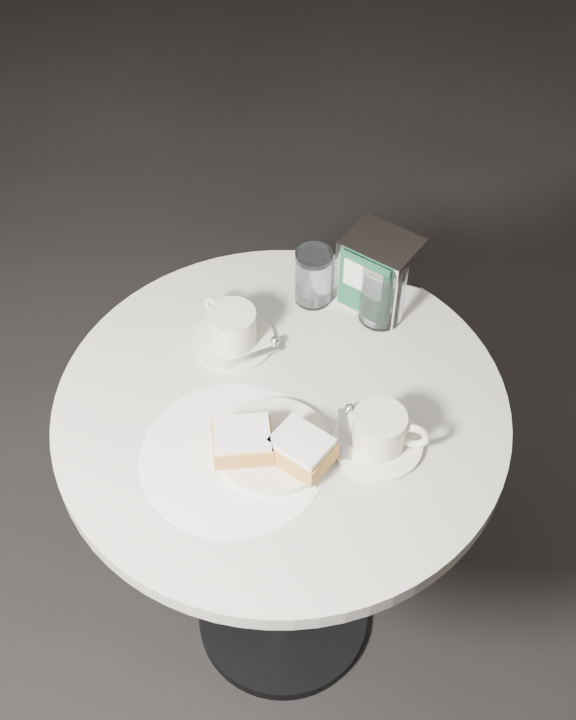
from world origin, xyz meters
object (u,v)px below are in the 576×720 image
at_px(water_glass_right, 383,291).
at_px(coffee_cup_left, 232,330).
at_px(cafe_table, 282,477).
at_px(coffee_cup_right, 380,433).
at_px(water_glass_left, 313,277).
at_px(napkin_dispenser, 379,272).
at_px(beignet_plate, 273,445).

bearing_deg(water_glass_right, coffee_cup_left, -135.21).
distance_m(cafe_table, water_glass_right, 0.36).
bearing_deg(coffee_cup_right, water_glass_right, 99.15).
relative_size(coffee_cup_right, water_glass_left, 1.67).
bearing_deg(water_glass_left, cafe_table, -71.71).
bearing_deg(coffee_cup_left, napkin_dispenser, 72.06).
xyz_separation_m(beignet_plate, coffee_cup_right, (0.13, 0.09, 0.01)).
bearing_deg(beignet_plate, napkin_dispenser, 92.58).
height_order(cafe_table, coffee_cup_right, coffee_cup_right).
distance_m(water_glass_left, water_glass_right, 0.12).
bearing_deg(coffee_cup_left, coffee_cup_right, 7.87).
bearing_deg(coffee_cup_right, water_glass_left, 120.04).
height_order(coffee_cup_left, water_glass_left, water_glass_left).
bearing_deg(beignet_plate, coffee_cup_right, 36.67).
xyz_separation_m(coffee_cup_left, napkin_dispenser, (0.15, 0.20, 0.04)).
relative_size(cafe_table, water_glass_left, 7.39).
bearing_deg(coffee_cup_right, cafe_table, 165.58).
bearing_deg(napkin_dispenser, water_glass_left, -148.79).
bearing_deg(cafe_table, napkin_dispenser, 85.65).
bearing_deg(beignet_plate, water_glass_left, 109.77).
xyz_separation_m(beignet_plate, water_glass_left, (-0.11, 0.31, 0.03)).
bearing_deg(coffee_cup_right, beignet_plate, -160.94).
height_order(water_glass_left, water_glass_right, water_glass_right).
distance_m(water_glass_left, napkin_dispenser, 0.11).
xyz_separation_m(water_glass_left, water_glass_right, (0.12, 0.02, 0.01)).
bearing_deg(cafe_table, beignet_plate, -66.43).
bearing_deg(beignet_plate, water_glass_right, 88.95).
bearing_deg(water_glass_left, coffee_cup_right, -42.34).
height_order(coffee_cup_right, water_glass_right, water_glass_right).
bearing_deg(coffee_cup_left, water_glass_right, 64.23).
bearing_deg(coffee_cup_right, coffee_cup_left, 150.81).
xyz_separation_m(coffee_cup_left, water_glass_right, (0.18, 0.18, 0.03)).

